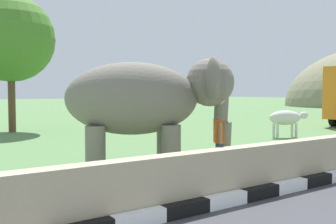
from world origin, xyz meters
The scene contains 5 objects.
barrier_parapet centered at (2.00, 4.35, 0.50)m, with size 28.00×0.36×1.00m, color tan.
elephant centered at (2.85, 6.76, 1.87)m, with size 4.00×3.31×2.87m.
person_handler centered at (4.48, 6.07, 0.93)m, with size 0.45×0.59×1.66m.
cow_near centered at (12.26, 10.19, 0.87)m, with size 1.90×1.14×1.23m.
tree_distant centered at (2.71, 19.72, 4.75)m, with size 4.41×4.41×6.97m.
Camera 1 is at (-1.93, -0.95, 2.07)m, focal length 41.19 mm.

